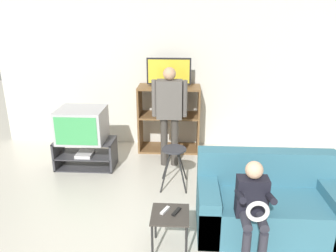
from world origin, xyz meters
TOP-DOWN VIEW (x-y plane):
  - wall_back at (0.00, 3.60)m, footprint 6.40×0.06m
  - tv_stand at (-1.43, 2.52)m, footprint 0.91×0.46m
  - television_main at (-1.45, 2.53)m, footprint 0.69×0.60m
  - media_shelf at (-0.17, 3.29)m, footprint 1.04×0.48m
  - television_flat at (-0.18, 3.26)m, footprint 0.72×0.20m
  - folding_stool at (-0.04, 2.00)m, footprint 0.37×0.41m
  - snack_table at (-0.02, 0.70)m, footprint 0.38×0.38m
  - remote_control_black at (0.04, 0.73)m, footprint 0.09×0.15m
  - remote_control_white at (-0.08, 0.75)m, footprint 0.10×0.14m
  - couch at (1.04, 1.13)m, footprint 1.56×0.81m
  - person_standing_adult at (-0.14, 2.67)m, footprint 0.53×0.20m
  - person_seated_child at (0.76, 0.66)m, footprint 0.33×0.43m

SIDE VIEW (x-z plane):
  - tv_stand at x=-1.43m, z-range 0.00..0.44m
  - couch at x=1.04m, z-range -0.13..0.70m
  - snack_table at x=-0.02m, z-range 0.15..0.57m
  - remote_control_black at x=0.04m, z-range 0.42..0.44m
  - remote_control_white at x=-0.08m, z-range 0.42..0.44m
  - folding_stool at x=-0.04m, z-range 0.17..0.75m
  - media_shelf at x=-0.17m, z-range 0.01..1.15m
  - person_seated_child at x=0.76m, z-range 0.09..1.09m
  - television_main at x=-1.45m, z-range 0.45..0.94m
  - person_standing_adult at x=-0.14m, z-range 0.16..1.72m
  - wall_back at x=0.00m, z-range 0.00..2.60m
  - television_flat at x=-0.18m, z-range 1.12..1.59m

